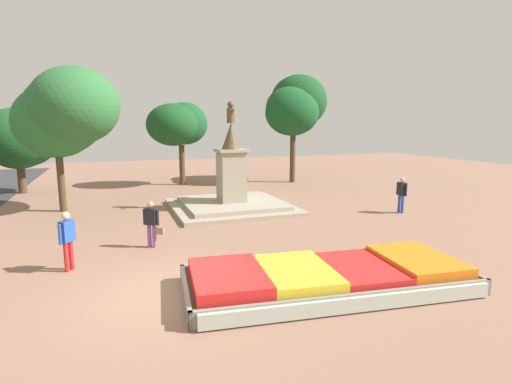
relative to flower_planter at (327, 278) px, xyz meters
The scene contains 10 objects.
ground_plane 3.91m from the flower_planter, 164.67° to the left, with size 72.31×72.31×0.00m, color #8C6651.
flower_planter is the anchor object (origin of this frame).
statue_monument 9.83m from the flower_planter, 87.13° to the left, with size 5.54×5.54×5.05m.
pedestrian_with_handbag 6.20m from the flower_planter, 126.77° to the left, with size 0.64×0.50×1.54m.
pedestrian_near_planter 7.08m from the flower_planter, 149.76° to the left, with size 0.41×0.46×1.67m.
pedestrian_crossing_plaza 9.82m from the flower_planter, 40.04° to the left, with size 0.29×0.56×1.65m.
park_tree_far_left 20.77m from the flower_planter, 117.82° to the left, with size 4.01×3.65×4.94m.
park_tree_behind_statue 19.18m from the flower_planter, 67.00° to the left, with size 4.88×5.03×7.40m.
park_tree_far_right 18.56m from the flower_planter, 91.88° to the left, with size 4.00×3.53×5.41m.
park_tree_street_side 14.39m from the flower_planter, 118.85° to the left, with size 4.65×4.74×6.53m.
Camera 1 is at (-1.11, -9.19, 4.04)m, focal length 28.00 mm.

